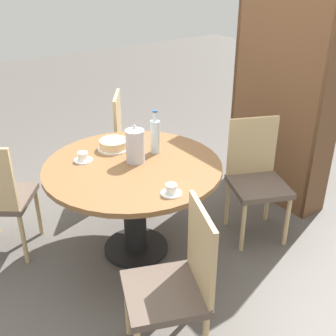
{
  "coord_description": "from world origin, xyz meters",
  "views": [
    {
      "loc": [
        2.29,
        -1.34,
        2.06
      ],
      "look_at": [
        0.0,
        0.31,
        0.62
      ],
      "focal_mm": 45.0,
      "sensor_mm": 36.0,
      "label": 1
    }
  ],
  "objects": [
    {
      "name": "cup_b",
      "position": [
        0.48,
        -0.02,
        0.76
      ],
      "size": [
        0.13,
        0.13,
        0.07
      ],
      "color": "white",
      "rests_on": "dining_table"
    },
    {
      "name": "cake_main",
      "position": [
        -0.31,
        0.02,
        0.77
      ],
      "size": [
        0.24,
        0.24,
        0.07
      ],
      "color": "white",
      "rests_on": "dining_table"
    },
    {
      "name": "cup_a",
      "position": [
        -0.26,
        -0.25,
        0.76
      ],
      "size": [
        0.13,
        0.13,
        0.07
      ],
      "color": "white",
      "rests_on": "dining_table"
    },
    {
      "name": "coffee_pot",
      "position": [
        -0.03,
        0.05,
        0.86
      ],
      "size": [
        0.13,
        0.13,
        0.28
      ],
      "color": "silver",
      "rests_on": "dining_table"
    },
    {
      "name": "bookshelf",
      "position": [
        0.01,
        1.51,
        0.94
      ],
      "size": [
        0.97,
        0.28,
        1.97
      ],
      "rotation": [
        0.0,
        0.0,
        3.14
      ],
      "color": "brown",
      "rests_on": "ground_plane"
    },
    {
      "name": "dining_table",
      "position": [
        0.0,
        0.0,
        0.58
      ],
      "size": [
        1.26,
        1.26,
        0.74
      ],
      "color": "black",
      "rests_on": "ground_plane"
    },
    {
      "name": "chair_d",
      "position": [
        0.93,
        -0.31,
        0.5
      ],
      "size": [
        0.55,
        0.55,
        0.94
      ],
      "rotation": [
        0.0,
        0.0,
        5.89
      ],
      "color": "tan",
      "rests_on": "ground_plane"
    },
    {
      "name": "chair_b",
      "position": [
        -0.84,
        0.5,
        0.5
      ],
      "size": [
        0.58,
        0.58,
        0.94
      ],
      "rotation": [
        0.0,
        0.0,
        2.53
      ],
      "color": "tan",
      "rests_on": "ground_plane"
    },
    {
      "name": "chair_a",
      "position": [
        0.33,
        0.92,
        0.5
      ],
      "size": [
        0.55,
        0.55,
        0.94
      ],
      "rotation": [
        0.0,
        0.0,
        1.15
      ],
      "color": "tan",
      "rests_on": "ground_plane"
    },
    {
      "name": "ground_plane",
      "position": [
        0.0,
        0.0,
        0.0
      ],
      "size": [
        14.0,
        14.0,
        0.0
      ],
      "primitive_type": "plane",
      "color": "#56514C"
    },
    {
      "name": "water_bottle",
      "position": [
        -0.08,
        0.25,
        0.87
      ],
      "size": [
        0.07,
        0.07,
        0.33
      ],
      "color": "silver",
      "rests_on": "dining_table"
    }
  ]
}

